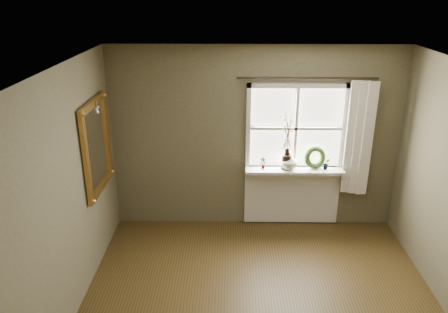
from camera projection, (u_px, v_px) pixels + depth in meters
name	position (u px, v px, depth m)	size (l,w,h in m)	color
ceiling	(274.00, 80.00, 3.48)	(4.50, 4.50, 0.00)	silver
wall_back	(255.00, 139.00, 6.10)	(4.00, 0.10, 2.60)	brown
wall_left	(44.00, 221.00, 3.99)	(0.10, 4.50, 2.60)	brown
window_frame	(296.00, 128.00, 5.96)	(1.36, 0.06, 1.24)	silver
window_sill	(294.00, 170.00, 6.07)	(1.36, 0.26, 0.04)	silver
window_apron	(291.00, 195.00, 6.34)	(1.36, 0.04, 0.88)	silver
dark_jug	(286.00, 162.00, 6.03)	(0.15, 0.15, 0.21)	black
cream_vase	(289.00, 161.00, 6.02)	(0.23, 0.23, 0.24)	beige
wreath	(315.00, 160.00, 6.05)	(0.32, 0.32, 0.08)	#2D4B21
potted_plant_left	(263.00, 163.00, 6.04)	(0.09, 0.06, 0.17)	#2D4B21
potted_plant_right	(326.00, 164.00, 6.03)	(0.09, 0.07, 0.16)	#2D4B21
curtain	(358.00, 139.00, 5.90)	(0.36, 0.12, 1.59)	beige
curtain_rod	(307.00, 78.00, 5.65)	(0.03, 0.03, 1.84)	black
gilt_mirror	(97.00, 146.00, 5.29)	(0.10, 0.95, 1.14)	white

